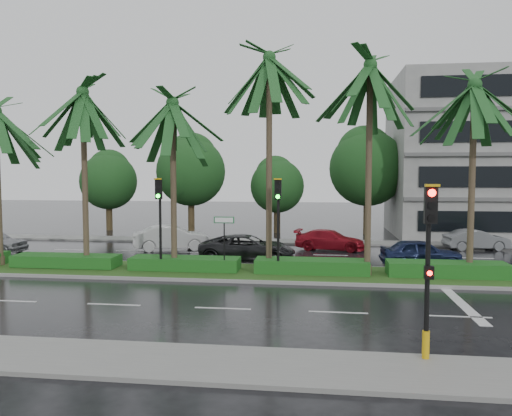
# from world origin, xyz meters

# --- Properties ---
(ground) EXTENTS (120.00, 120.00, 0.00)m
(ground) POSITION_xyz_m (0.00, 0.00, 0.00)
(ground) COLOR black
(ground) RESTS_ON ground
(near_sidewalk) EXTENTS (40.00, 2.40, 0.12)m
(near_sidewalk) POSITION_xyz_m (0.00, -10.20, 0.06)
(near_sidewalk) COLOR slate
(near_sidewalk) RESTS_ON ground
(far_sidewalk) EXTENTS (40.00, 2.00, 0.12)m
(far_sidewalk) POSITION_xyz_m (0.00, 12.00, 0.06)
(far_sidewalk) COLOR slate
(far_sidewalk) RESTS_ON ground
(median) EXTENTS (36.00, 4.00, 0.15)m
(median) POSITION_xyz_m (0.00, 1.00, 0.08)
(median) COLOR gray
(median) RESTS_ON ground
(hedge) EXTENTS (35.20, 1.40, 0.60)m
(hedge) POSITION_xyz_m (0.00, 1.00, 0.45)
(hedge) COLOR #154B19
(hedge) RESTS_ON median
(lane_markings) EXTENTS (34.00, 13.06, 0.01)m
(lane_markings) POSITION_xyz_m (3.04, -0.43, 0.01)
(lane_markings) COLOR silver
(lane_markings) RESTS_ON ground
(palm_row) EXTENTS (26.30, 4.20, 10.69)m
(palm_row) POSITION_xyz_m (-1.24, 1.02, 8.09)
(palm_row) COLOR #493E2A
(palm_row) RESTS_ON median
(signal_near) EXTENTS (0.34, 0.45, 4.36)m
(signal_near) POSITION_xyz_m (6.00, -9.39, 2.50)
(signal_near) COLOR black
(signal_near) RESTS_ON near_sidewalk
(signal_median_left) EXTENTS (0.34, 0.42, 4.36)m
(signal_median_left) POSITION_xyz_m (-4.00, 0.30, 3.00)
(signal_median_left) COLOR black
(signal_median_left) RESTS_ON median
(signal_median_right) EXTENTS (0.34, 0.42, 4.36)m
(signal_median_right) POSITION_xyz_m (1.50, 0.30, 3.00)
(signal_median_right) COLOR black
(signal_median_right) RESTS_ON median
(street_sign) EXTENTS (0.95, 0.09, 2.60)m
(street_sign) POSITION_xyz_m (-1.00, 0.48, 2.12)
(street_sign) COLOR black
(street_sign) RESTS_ON median
(bg_trees) EXTENTS (32.99, 5.84, 8.44)m
(bg_trees) POSITION_xyz_m (1.26, 17.59, 4.95)
(bg_trees) COLOR #332917
(bg_trees) RESTS_ON ground
(building) EXTENTS (16.00, 10.00, 12.00)m
(building) POSITION_xyz_m (17.00, 18.00, 6.00)
(building) COLOR slate
(building) RESTS_ON ground
(car_white) EXTENTS (3.16, 4.90, 1.53)m
(car_white) POSITION_xyz_m (-5.71, 7.75, 0.76)
(car_white) COLOR #B5B5B5
(car_white) RESTS_ON ground
(car_darkgrey) EXTENTS (2.56, 5.24, 1.43)m
(car_darkgrey) POSITION_xyz_m (-0.50, 4.44, 0.72)
(car_darkgrey) COLOR black
(car_darkgrey) RESTS_ON ground
(car_red) EXTENTS (2.45, 4.54, 1.25)m
(car_red) POSITION_xyz_m (4.00, 8.98, 0.63)
(car_red) COLOR maroon
(car_red) RESTS_ON ground
(car_blue) EXTENTS (1.98, 4.19, 1.38)m
(car_blue) POSITION_xyz_m (8.50, 4.16, 0.69)
(car_blue) COLOR #172046
(car_blue) RESTS_ON ground
(car_grey) EXTENTS (1.86, 4.00, 1.27)m
(car_grey) POSITION_xyz_m (13.00, 10.20, 0.63)
(car_grey) COLOR slate
(car_grey) RESTS_ON ground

